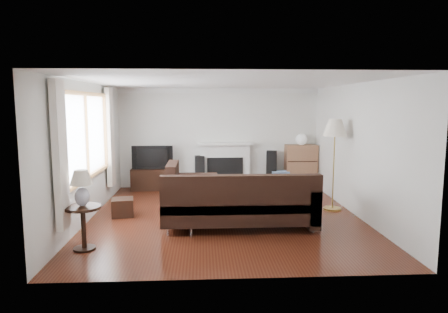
{
  "coord_description": "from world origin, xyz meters",
  "views": [
    {
      "loc": [
        -0.42,
        -7.35,
        2.11
      ],
      "look_at": [
        0.0,
        0.3,
        1.1
      ],
      "focal_mm": 32.0,
      "sensor_mm": 36.0,
      "label": 1
    }
  ],
  "objects": [
    {
      "name": "fireplace",
      "position": [
        0.15,
        2.64,
        0.57
      ],
      "size": [
        1.4,
        0.26,
        1.15
      ],
      "primitive_type": "cube",
      "color": "white",
      "rests_on": "room"
    },
    {
      "name": "floor_lamp",
      "position": [
        2.19,
        0.36,
        0.91
      ],
      "size": [
        0.56,
        0.56,
        1.82
      ],
      "primitive_type": "cube",
      "rotation": [
        0.0,
        0.0,
        -0.22
      ],
      "color": "#A68439",
      "rests_on": "ground"
    },
    {
      "name": "coffee_table",
      "position": [
        0.3,
        0.85,
        0.23
      ],
      "size": [
        1.34,
        1.04,
        0.47
      ],
      "primitive_type": "cube",
      "rotation": [
        0.0,
        0.0,
        -0.37
      ],
      "color": "#916B45",
      "rests_on": "ground"
    },
    {
      "name": "tv_stand",
      "position": [
        -1.64,
        2.48,
        0.27
      ],
      "size": [
        1.06,
        0.48,
        0.53
      ],
      "primitive_type": "cube",
      "color": "black",
      "rests_on": "ground"
    },
    {
      "name": "side_table",
      "position": [
        -2.15,
        -1.64,
        0.32
      ],
      "size": [
        0.52,
        0.52,
        0.65
      ],
      "primitive_type": "cube",
      "color": "black",
      "rests_on": "ground"
    },
    {
      "name": "bookshelf",
      "position": [
        2.08,
        2.53,
        0.54
      ],
      "size": [
        0.79,
        0.38,
        1.09
      ],
      "primitive_type": "cube",
      "color": "#946444",
      "rests_on": "ground"
    },
    {
      "name": "room",
      "position": [
        0.0,
        0.0,
        1.25
      ],
      "size": [
        5.1,
        5.6,
        2.54
      ],
      "color": "#471C0F",
      "rests_on": "ground"
    },
    {
      "name": "curtain_near",
      "position": [
        -2.4,
        -1.72,
        1.4
      ],
      "size": [
        0.1,
        0.35,
        2.1
      ],
      "primitive_type": "cube",
      "color": "white",
      "rests_on": "room"
    },
    {
      "name": "speaker_left",
      "position": [
        -0.49,
        2.55,
        0.41
      ],
      "size": [
        0.25,
        0.29,
        0.82
      ],
      "primitive_type": "cube",
      "rotation": [
        0.0,
        0.0,
        0.09
      ],
      "color": "black",
      "rests_on": "ground"
    },
    {
      "name": "curtain_far",
      "position": [
        -2.4,
        1.32,
        1.4
      ],
      "size": [
        0.1,
        0.35,
        2.1
      ],
      "primitive_type": "cube",
      "color": "white",
      "rests_on": "room"
    },
    {
      "name": "television",
      "position": [
        -1.64,
        2.48,
        0.82
      ],
      "size": [
        0.99,
        0.13,
        0.57
      ],
      "primitive_type": "imported",
      "color": "black",
      "rests_on": "tv_stand"
    },
    {
      "name": "speaker_right",
      "position": [
        1.33,
        2.54,
        0.47
      ],
      "size": [
        0.31,
        0.36,
        0.93
      ],
      "primitive_type": "cube",
      "rotation": [
        0.0,
        0.0,
        -0.19
      ],
      "color": "black",
      "rests_on": "ground"
    },
    {
      "name": "globe_lamp",
      "position": [
        2.08,
        2.53,
        1.23
      ],
      "size": [
        0.28,
        0.28,
        0.28
      ],
      "primitive_type": "sphere",
      "color": "white",
      "rests_on": "bookshelf"
    },
    {
      "name": "window",
      "position": [
        -2.45,
        -0.2,
        1.55
      ],
      "size": [
        0.12,
        2.74,
        1.54
      ],
      "primitive_type": "cube",
      "color": "olive",
      "rests_on": "room"
    },
    {
      "name": "footstool",
      "position": [
        -1.94,
        0.11,
        0.17
      ],
      "size": [
        0.46,
        0.46,
        0.33
      ],
      "primitive_type": "cube",
      "rotation": [
        0.0,
        0.0,
        0.17
      ],
      "color": "black",
      "rests_on": "ground"
    },
    {
      "name": "table_lamp",
      "position": [
        -2.15,
        -1.64,
        0.91
      ],
      "size": [
        0.32,
        0.32,
        0.52
      ],
      "primitive_type": "cube",
      "color": "silver",
      "rests_on": "side_table"
    },
    {
      "name": "sectional_sofa",
      "position": [
        0.21,
        -0.68,
        0.46
      ],
      "size": [
        2.83,
        2.06,
        0.91
      ],
      "primitive_type": "cube",
      "color": "black",
      "rests_on": "ground"
    }
  ]
}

